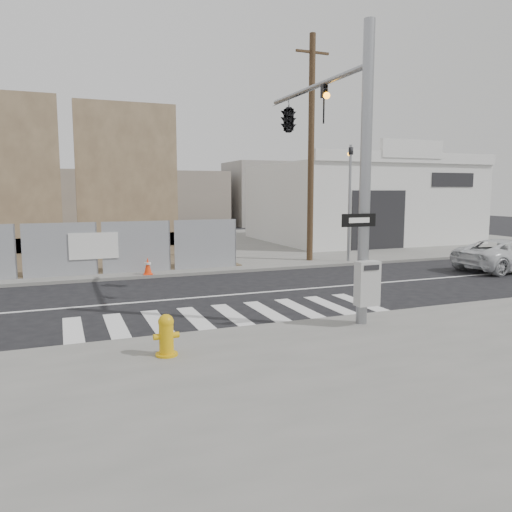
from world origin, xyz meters
name	(u,v)px	position (x,y,z in m)	size (l,w,h in m)	color
ground	(207,297)	(0.00, 0.00, 0.00)	(100.00, 100.00, 0.00)	black
sidewalk_far	(139,248)	(0.00, 14.00, 0.06)	(50.00, 20.00, 0.12)	slate
signal_pole	(310,137)	(2.49, -2.05, 4.78)	(0.96, 5.87, 7.00)	gray
far_signal_pole	(350,187)	(8.00, 4.60, 3.48)	(0.16, 0.20, 5.60)	gray
concrete_wall_right	(128,189)	(-0.50, 14.08, 3.38)	(5.50, 1.30, 8.00)	brown
auto_shop	(359,203)	(14.00, 12.97, 2.54)	(12.00, 10.20, 5.95)	silver
utility_pole_right	(311,148)	(6.50, 5.50, 5.20)	(1.60, 0.28, 10.00)	#4A3622
fire_hydrant	(166,335)	(-2.36, -5.45, 0.52)	(0.50, 0.46, 0.82)	#D4A00B
suv	(507,255)	(13.13, 0.52, 0.65)	(2.16, 4.69, 1.30)	silver
traffic_cone_c	(2,269)	(-6.21, 5.24, 0.47)	(0.46, 0.46, 0.72)	#FF5F0D
traffic_cone_d	(148,266)	(-1.11, 4.22, 0.44)	(0.39, 0.39, 0.66)	#FF3A0D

